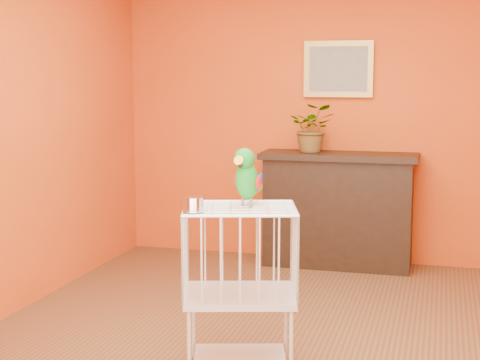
% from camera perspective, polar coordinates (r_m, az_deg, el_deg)
% --- Properties ---
extents(ground, '(4.50, 4.50, 0.00)m').
position_cam_1_polar(ground, '(4.81, 3.51, -12.45)').
color(ground, brown).
rests_on(ground, ground).
extents(room_shell, '(4.50, 4.50, 4.50)m').
position_cam_1_polar(room_shell, '(4.51, 3.68, 6.76)').
color(room_shell, '#DF4C15').
rests_on(room_shell, ground).
extents(console_cabinet, '(1.37, 0.49, 1.02)m').
position_cam_1_polar(console_cabinet, '(6.59, 7.60, -2.30)').
color(console_cabinet, black).
rests_on(console_cabinet, ground).
extents(potted_plant, '(0.42, 0.46, 0.34)m').
position_cam_1_polar(potted_plant, '(6.56, 5.69, 3.63)').
color(potted_plant, '#26722D').
rests_on(potted_plant, console_cabinet).
extents(framed_picture, '(0.62, 0.04, 0.50)m').
position_cam_1_polar(framed_picture, '(6.69, 7.63, 8.53)').
color(framed_picture, '#B89541').
rests_on(framed_picture, room_shell).
extents(birdcage, '(0.73, 0.63, 0.96)m').
position_cam_1_polar(birdcage, '(4.22, -0.01, -8.31)').
color(birdcage, silver).
rests_on(birdcage, ground).
extents(feed_cup, '(0.11, 0.11, 0.08)m').
position_cam_1_polar(feed_cup, '(3.96, -3.64, -1.88)').
color(feed_cup, silver).
rests_on(feed_cup, birdcage).
extents(parrot, '(0.17, 0.30, 0.34)m').
position_cam_1_polar(parrot, '(4.12, 0.53, 0.28)').
color(parrot, '#59544C').
rests_on(parrot, birdcage).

